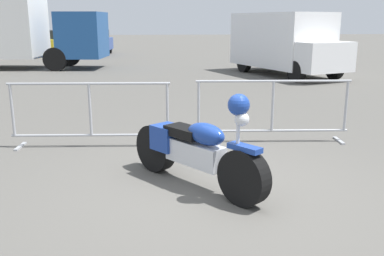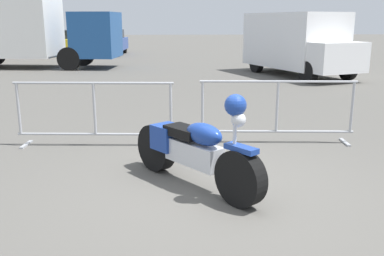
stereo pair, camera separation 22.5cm
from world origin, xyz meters
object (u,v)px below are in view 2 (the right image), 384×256
object	(u,v)px
motorcycle	(194,149)
crowd_barrier_far	(277,111)
crowd_barrier_near	(95,113)
parked_car_blue	(109,42)
box_truck	(19,30)
delivery_van	(297,42)
parked_car_yellow	(64,42)
parked_car_red	(15,42)
pedestrian	(300,41)

from	to	relation	value
motorcycle	crowd_barrier_far	bearing A→B (deg)	103.36
crowd_barrier_near	parked_car_blue	xyz separation A→B (m)	(-2.34, 19.69, 0.20)
crowd_barrier_near	crowd_barrier_far	bearing A→B (deg)	0.00
crowd_barrier_far	box_truck	size ratio (longest dim) A/B	0.33
delivery_van	parked_car_yellow	xyz separation A→B (m)	(-11.24, 11.21, -0.49)
delivery_van	parked_car_red	size ratio (longest dim) A/B	1.21
parked_car_blue	pedestrian	bearing A→B (deg)	-101.81
pedestrian	parked_car_blue	bearing A→B (deg)	142.27
motorcycle	parked_car_blue	size ratio (longest dim) A/B	0.42
crowd_barrier_near	delivery_van	distance (m)	10.98
crowd_barrier_far	box_truck	xyz separation A→B (m)	(-8.25, 12.55, 1.08)
parked_car_red	pedestrian	distance (m)	16.90
crowd_barrier_far	pedestrian	world-z (taller)	pedestrian
crowd_barrier_near	box_truck	world-z (taller)	box_truck
crowd_barrier_near	parked_car_yellow	world-z (taller)	parked_car_yellow
delivery_van	parked_car_yellow	world-z (taller)	delivery_van
parked_car_yellow	parked_car_red	bearing A→B (deg)	96.65
crowd_barrier_near	parked_car_yellow	bearing A→B (deg)	104.29
delivery_van	parked_car_blue	xyz separation A→B (m)	(-8.40, 10.56, -0.49)
box_truck	parked_car_red	bearing A→B (deg)	116.94
parked_car_blue	pedestrian	world-z (taller)	pedestrian
crowd_barrier_near	parked_car_red	xyz separation A→B (m)	(-8.02, 20.14, 0.19)
motorcycle	box_truck	distance (m)	15.95
parked_car_blue	box_truck	bearing A→B (deg)	160.56
crowd_barrier_far	box_truck	world-z (taller)	box_truck
motorcycle	crowd_barrier_near	distance (m)	2.40
delivery_van	crowd_barrier_far	bearing A→B (deg)	-38.15
motorcycle	parked_car_yellow	bearing A→B (deg)	159.17
parked_car_red	pedestrian	size ratio (longest dim) A/B	2.63
crowd_barrier_near	crowd_barrier_far	size ratio (longest dim) A/B	1.00
crowd_barrier_near	parked_car_blue	world-z (taller)	parked_car_blue
crowd_barrier_far	parked_car_blue	xyz separation A→B (m)	(-5.36, 19.69, 0.20)
box_truck	delivery_van	xyz separation A→B (m)	(11.29, -3.42, -0.39)
crowd_barrier_near	pedestrian	world-z (taller)	pedestrian
parked_car_red	delivery_van	bearing A→B (deg)	-125.46
parked_car_yellow	motorcycle	bearing A→B (deg)	-160.67
motorcycle	box_truck	xyz separation A→B (m)	(-6.74, 14.41, 1.16)
parked_car_red	parked_car_blue	xyz separation A→B (m)	(5.68, -0.45, 0.01)
parked_car_yellow	parked_car_blue	xyz separation A→B (m)	(2.84, -0.66, 0.01)
parked_car_red	parked_car_yellow	world-z (taller)	parked_car_red
delivery_van	pedestrian	size ratio (longest dim) A/B	3.17
box_truck	pedestrian	world-z (taller)	box_truck
motorcycle	pedestrian	world-z (taller)	pedestrian
crowd_barrier_far	parked_car_yellow	size ratio (longest dim) A/B	0.59
parked_car_red	crowd_barrier_far	bearing A→B (deg)	-148.70
parked_car_yellow	crowd_barrier_far	bearing A→B (deg)	-155.47
parked_car_blue	crowd_barrier_far	bearing A→B (deg)	-162.19
motorcycle	parked_car_yellow	size ratio (longest dim) A/B	0.42
parked_car_blue	pedestrian	xyz separation A→B (m)	(10.91, -2.80, 0.16)
delivery_van	parked_car_yellow	size ratio (longest dim) A/B	1.22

